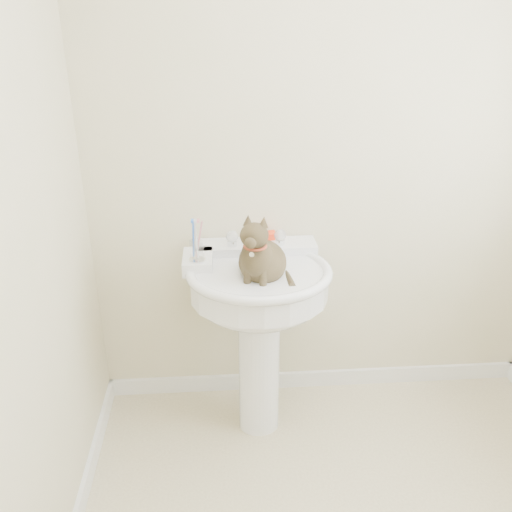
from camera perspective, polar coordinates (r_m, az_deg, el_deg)
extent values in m
cube|color=white|center=(3.03, 6.29, -12.68)|extent=(2.20, 0.02, 0.09)
cylinder|color=white|center=(2.58, 0.32, -11.76)|extent=(0.19, 0.19, 0.68)
cylinder|color=white|center=(2.35, 0.35, -3.00)|extent=(0.60, 0.60, 0.13)
ellipsoid|color=white|center=(2.38, 0.35, -4.38)|extent=(0.55, 0.48, 0.22)
torus|color=white|center=(2.32, 0.35, -1.69)|extent=(0.63, 0.63, 0.04)
cube|color=white|center=(2.51, -0.03, 0.77)|extent=(0.56, 0.15, 0.06)
cube|color=white|center=(2.39, -6.14, -0.61)|extent=(0.13, 0.20, 0.06)
cylinder|color=silver|center=(2.45, 0.05, 1.53)|extent=(0.05, 0.05, 0.05)
cylinder|color=silver|center=(2.39, 0.13, 1.72)|extent=(0.04, 0.04, 0.14)
sphere|color=white|center=(2.45, -2.55, 2.06)|extent=(0.06, 0.06, 0.06)
sphere|color=white|center=(2.47, 2.56, 2.20)|extent=(0.06, 0.06, 0.06)
cube|color=#F23915|center=(2.54, 1.12, 2.14)|extent=(0.10, 0.07, 0.03)
cylinder|color=silver|center=(2.33, -6.21, -0.42)|extent=(0.07, 0.07, 0.01)
cylinder|color=white|center=(2.31, -6.26, 0.62)|extent=(0.06, 0.06, 0.09)
cylinder|color=blue|center=(2.29, -6.61, 1.75)|extent=(0.01, 0.01, 0.17)
cylinder|color=white|center=(2.29, -6.31, 1.76)|extent=(0.01, 0.01, 0.17)
cylinder|color=pink|center=(2.29, -6.01, 1.77)|extent=(0.01, 0.01, 0.17)
ellipsoid|color=brown|center=(2.28, 0.50, -0.63)|extent=(0.20, 0.23, 0.18)
ellipsoid|color=brown|center=(2.18, 0.68, -0.17)|extent=(0.13, 0.12, 0.17)
ellipsoid|color=brown|center=(2.11, 0.76, 2.13)|extent=(0.11, 0.10, 0.10)
cone|color=brown|center=(2.11, -0.14, 3.65)|extent=(0.04, 0.04, 0.04)
cone|color=brown|center=(2.11, 1.59, 3.69)|extent=(0.04, 0.04, 0.04)
cylinder|color=brown|center=(2.33, 3.07, -1.75)|extent=(0.03, 0.03, 0.21)
torus|color=maroon|center=(2.14, 0.73, 1.03)|extent=(0.10, 0.10, 0.01)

